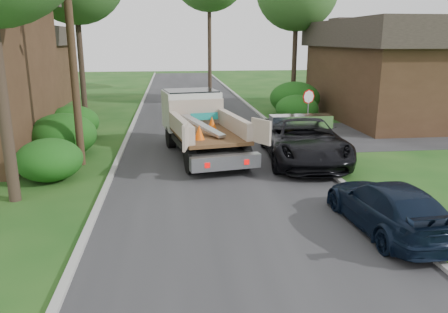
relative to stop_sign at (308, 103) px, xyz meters
name	(u,v)px	position (x,y,z in m)	size (l,w,h in m)	color
ground	(232,202)	(-5.20, -9.00, -1.78)	(120.00, 120.00, 0.00)	#144213
road	(206,135)	(-5.20, 1.00, -1.77)	(8.00, 90.00, 0.02)	#28282B
side_street	(428,133)	(6.80, 0.00, -1.77)	(16.00, 7.00, 0.02)	#28282B
curb_left	(128,136)	(-9.30, 1.00, -1.72)	(0.20, 90.00, 0.12)	#9E9E99
curb_right	(281,132)	(-1.10, 1.00, -1.72)	(0.20, 90.00, 0.12)	#9E9E99
stop_sign	(308,103)	(0.00, 0.00, 0.00)	(0.71, 0.32, 2.48)	slate
utility_pole	(71,33)	(-10.68, -4.02, 3.40)	(2.42, 1.25, 10.00)	#382619
house_left_far	(12,66)	(-18.70, 13.00, 1.27)	(7.56, 7.56, 6.00)	#3D2719
house_right	(404,68)	(7.80, 5.00, 1.38)	(9.72, 12.96, 6.20)	#3D2719
hedge_left_a	(49,160)	(-11.40, -6.00, -1.01)	(2.34, 2.34, 1.53)	#164911
hedge_left_b	(63,135)	(-11.70, -2.50, -0.84)	(2.86, 2.86, 1.87)	#164911
hedge_left_c	(73,122)	(-12.00, 1.00, -0.93)	(2.60, 2.60, 1.70)	#164911
hedge_right_a	(297,109)	(0.60, 4.00, -0.93)	(2.60, 2.60, 1.70)	#164911
hedge_right_b	(295,98)	(1.30, 7.00, -0.67)	(3.38, 3.38, 2.21)	#164911
flatbed_truck	(198,120)	(-5.85, -2.32, -0.34)	(4.03, 7.34, 2.64)	black
black_pickup	(303,139)	(-1.60, -4.50, -0.87)	(3.01, 6.54, 1.82)	black
navy_suv	(388,206)	(-1.40, -11.50, -1.11)	(1.86, 4.58, 1.33)	black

